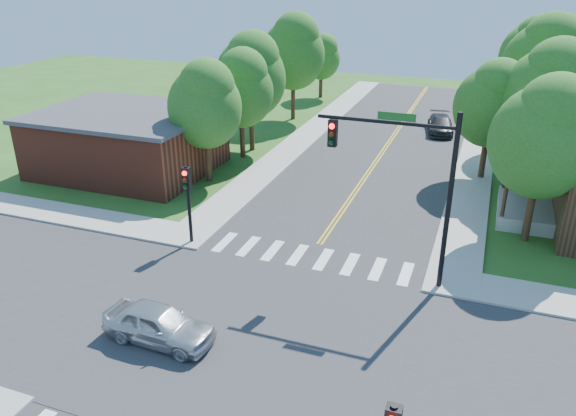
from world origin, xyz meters
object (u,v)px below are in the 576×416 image
at_px(signal_mast_ne, 406,170).
at_px(signal_pole_nw, 188,191).
at_px(car_silver, 159,325).
at_px(car_dgrey, 440,125).

relative_size(signal_mast_ne, signal_pole_nw, 1.89).
height_order(signal_pole_nw, car_silver, signal_pole_nw).
bearing_deg(signal_pole_nw, car_dgrey, 68.92).
relative_size(signal_pole_nw, car_dgrey, 0.83).
distance_m(signal_pole_nw, car_silver, 7.53).
bearing_deg(car_dgrey, signal_pole_nw, -120.19).
bearing_deg(car_dgrey, car_silver, -110.91).
bearing_deg(signal_mast_ne, car_silver, -135.56).
bearing_deg(car_silver, signal_mast_ne, -43.26).
relative_size(signal_mast_ne, car_silver, 1.79).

